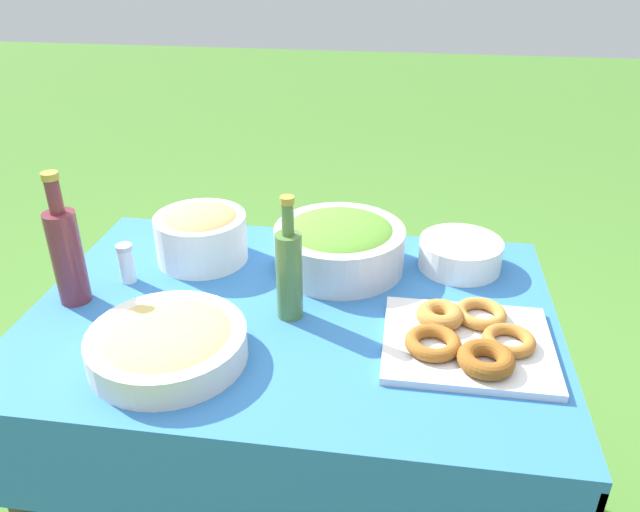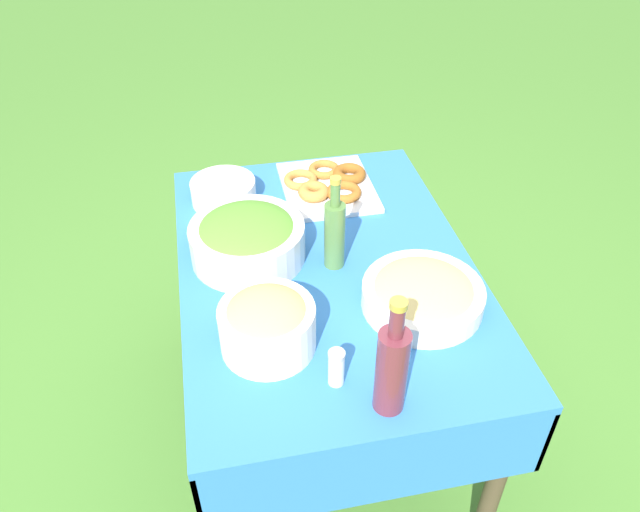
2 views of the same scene
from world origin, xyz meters
name	(u,v)px [view 1 (image 1 of 2)]	position (x,y,z in m)	size (l,w,h in m)	color
picnic_table	(293,349)	(0.00, 0.00, 0.61)	(1.15, 0.80, 0.72)	#2D6BB2
salad_bowl	(339,243)	(0.08, 0.21, 0.79)	(0.32, 0.32, 0.13)	silver
pasta_bowl	(167,342)	(-0.21, -0.20, 0.76)	(0.31, 0.31, 0.08)	silver
donut_platter	(467,339)	(0.37, -0.08, 0.74)	(0.34, 0.31, 0.05)	silver
plate_stack	(460,254)	(0.37, 0.25, 0.76)	(0.20, 0.20, 0.07)	white
olive_oil_bottle	(288,271)	(0.00, -0.02, 0.83)	(0.06, 0.06, 0.28)	#4C7238
wine_bottle	(67,253)	(-0.49, -0.03, 0.84)	(0.07, 0.07, 0.31)	maroon
bread_bowl	(201,233)	(-0.27, 0.20, 0.79)	(0.23, 0.23, 0.14)	white
salt_shaker	(126,263)	(-0.41, 0.07, 0.77)	(0.04, 0.04, 0.10)	white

